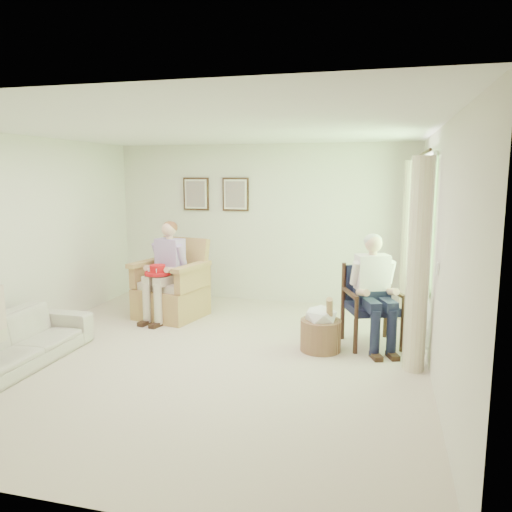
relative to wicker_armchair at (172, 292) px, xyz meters
name	(u,v)px	position (x,y,z in m)	size (l,w,h in m)	color
floor	(207,356)	(1.07, -1.45, -0.37)	(5.50, 5.50, 0.00)	beige
back_wall	(262,224)	(1.07, 1.30, 0.93)	(5.00, 0.04, 2.60)	silver
front_wall	(48,309)	(1.07, -4.20, 0.93)	(5.00, 0.04, 2.60)	silver
left_wall	(18,239)	(-1.43, -1.45, 0.93)	(0.04, 5.50, 2.60)	silver
right_wall	(438,255)	(3.57, -1.45, 0.93)	(0.04, 5.50, 2.60)	silver
ceiling	(203,129)	(1.07, -1.45, 2.23)	(5.00, 5.50, 0.02)	white
window	(426,217)	(3.53, -0.25, 1.22)	(0.13, 2.50, 1.63)	#2D6B23
curtain_left	(418,265)	(3.40, -1.23, 0.78)	(0.34, 0.34, 2.30)	beige
curtain_right	(410,242)	(3.40, 0.73, 0.78)	(0.34, 0.34, 2.30)	beige
framed_print_left	(196,194)	(-0.08, 1.27, 1.41)	(0.45, 0.05, 0.55)	#382114
framed_print_right	(236,194)	(0.62, 1.27, 1.41)	(0.45, 0.05, 0.55)	#382114
wicker_armchair	(172,292)	(0.00, 0.00, 0.00)	(0.91, 0.90, 1.16)	tan
wood_armchair	(372,302)	(2.93, -0.48, 0.16)	(0.63, 0.59, 0.97)	black
sofa	(17,341)	(-0.88, -2.24, -0.09)	(0.74, 1.89, 0.55)	beige
person_wicker	(167,263)	(0.00, -0.15, 0.47)	(0.40, 0.63, 1.41)	beige
person_dark	(373,283)	(2.93, -0.64, 0.43)	(0.40, 0.63, 1.37)	#191E37
red_hat	(158,271)	(-0.06, -0.35, 0.38)	(0.37, 0.37, 0.14)	red
hatbox	(321,328)	(2.34, -0.92, -0.09)	(0.62, 0.62, 0.72)	tan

